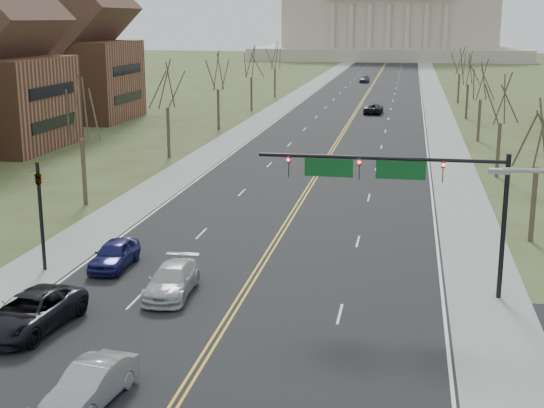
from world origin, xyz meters
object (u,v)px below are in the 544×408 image
at_px(car_sb_inner_second, 172,280).
at_px(signal_left, 40,204).
at_px(car_far_nb, 373,108).
at_px(car_far_sb, 364,79).
at_px(car_sb_outer_lead, 31,312).
at_px(car_sb_inner_lead, 91,384).
at_px(car_sb_outer_second, 114,254).
at_px(signal_mast, 399,180).

bearing_deg(car_sb_inner_second, signal_left, 160.08).
distance_m(car_sb_inner_second, car_far_nb, 76.77).
bearing_deg(car_far_sb, car_sb_outer_lead, -90.13).
bearing_deg(car_sb_inner_lead, car_far_sb, 97.54).
xyz_separation_m(signal_left, car_sb_inner_second, (8.02, -2.43, -2.97)).
bearing_deg(car_sb_outer_second, signal_left, -164.10).
relative_size(car_sb_inner_lead, car_sb_outer_lead, 0.76).
height_order(signal_mast, car_sb_outer_lead, signal_mast).
xyz_separation_m(car_far_nb, car_far_sb, (-4.68, 55.07, 0.05)).
bearing_deg(car_sb_inner_second, car_sb_outer_second, 138.40).
bearing_deg(car_sb_outer_second, car_far_nb, 81.25).
relative_size(car_sb_outer_lead, car_far_nb, 1.09).
bearing_deg(car_sb_outer_lead, car_far_sb, 94.60).
bearing_deg(car_far_sb, signal_mast, -83.34).
bearing_deg(car_far_nb, signal_left, 81.99).
xyz_separation_m(signal_left, car_sb_outer_lead, (3.26, -7.76, -2.88)).
bearing_deg(car_sb_outer_lead, car_sb_inner_second, 55.48).
bearing_deg(car_sb_outer_second, car_sb_inner_second, -39.08).
bearing_deg(car_far_nb, car_sb_outer_lead, 85.23).
xyz_separation_m(signal_left, car_sb_inner_lead, (8.56, -13.48, -2.97)).
height_order(signal_mast, signal_left, signal_mast).
xyz_separation_m(car_sb_inner_second, car_sb_outer_second, (-4.39, 3.50, 0.02)).
distance_m(car_sb_inner_second, car_far_sb, 131.61).
xyz_separation_m(car_sb_inner_second, car_far_sb, (1.46, 131.60, 0.06)).
bearing_deg(car_sb_inner_lead, car_sb_outer_second, 116.64).
height_order(signal_left, car_sb_outer_lead, signal_left).
bearing_deg(car_sb_inner_second, car_sb_outer_lead, -134.80).
bearing_deg(signal_mast, car_sb_outer_second, 176.00).
xyz_separation_m(car_sb_inner_lead, car_sb_inner_second, (-0.54, 11.05, 0.00)).
bearing_deg(car_sb_inner_lead, car_far_nb, 94.25).
bearing_deg(car_sb_inner_second, car_far_sb, 86.29).
xyz_separation_m(signal_mast, signal_left, (-18.95, 0.00, -2.05)).
xyz_separation_m(car_sb_outer_lead, car_sb_inner_second, (4.76, 5.34, -0.08)).
distance_m(signal_mast, car_sb_outer_lead, 18.18).
xyz_separation_m(car_sb_inner_lead, car_sb_outer_lead, (-5.30, 5.72, 0.09)).
bearing_deg(signal_mast, car_far_nb, 93.70).
distance_m(signal_left, car_far_sb, 129.55).
relative_size(car_sb_inner_second, car_far_nb, 0.94).
bearing_deg(signal_mast, signal_left, 180.00).
relative_size(car_sb_inner_lead, car_far_nb, 0.83).
height_order(car_far_nb, car_far_sb, car_far_sb).
xyz_separation_m(car_sb_outer_lead, car_far_nb, (10.90, 81.86, -0.07)).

